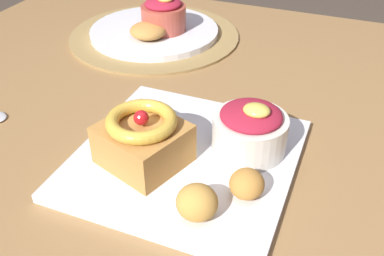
{
  "coord_description": "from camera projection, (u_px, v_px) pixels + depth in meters",
  "views": [
    {
      "loc": [
        0.14,
        -0.54,
        1.09
      ],
      "look_at": [
        -0.03,
        -0.11,
        0.77
      ],
      "focal_mm": 41.38,
      "sensor_mm": 36.0,
      "label": 1
    }
  ],
  "objects": [
    {
      "name": "dining_table",
      "position": [
        237.0,
        165.0,
        0.72
      ],
      "size": [
        1.26,
        0.91,
        0.73
      ],
      "color": "olive",
      "rests_on": "ground_plane"
    },
    {
      "name": "woven_placemat",
      "position": [
        155.0,
        35.0,
        0.89
      ],
      "size": [
        0.34,
        0.34,
        0.0
      ],
      "primitive_type": "cylinder",
      "color": "#997A47",
      "rests_on": "dining_table"
    },
    {
      "name": "front_plate",
      "position": [
        186.0,
        158.0,
        0.56
      ],
      "size": [
        0.27,
        0.27,
        0.01
      ],
      "primitive_type": "cube",
      "color": "white",
      "rests_on": "dining_table"
    },
    {
      "name": "cake_slice",
      "position": [
        143.0,
        139.0,
        0.53
      ],
      "size": [
        0.12,
        0.11,
        0.07
      ],
      "rotation": [
        0.0,
        0.0,
        -0.33
      ],
      "color": "#B77F3D",
      "rests_on": "front_plate"
    },
    {
      "name": "berry_ramekin",
      "position": [
        250.0,
        129.0,
        0.55
      ],
      "size": [
        0.09,
        0.09,
        0.07
      ],
      "color": "silver",
      "rests_on": "front_plate"
    },
    {
      "name": "fritter_front",
      "position": [
        197.0,
        202.0,
        0.46
      ],
      "size": [
        0.05,
        0.04,
        0.04
      ],
      "primitive_type": "ellipsoid",
      "color": "gold",
      "rests_on": "front_plate"
    },
    {
      "name": "fritter_middle",
      "position": [
        247.0,
        184.0,
        0.49
      ],
      "size": [
        0.04,
        0.04,
        0.03
      ],
      "primitive_type": "ellipsoid",
      "color": "#BC7F38",
      "rests_on": "front_plate"
    },
    {
      "name": "back_plate",
      "position": [
        154.0,
        31.0,
        0.88
      ],
      "size": [
        0.26,
        0.26,
        0.01
      ],
      "primitive_type": "cylinder",
      "color": "white",
      "rests_on": "woven_placemat"
    },
    {
      "name": "back_ramekin",
      "position": [
        164.0,
        14.0,
        0.86
      ],
      "size": [
        0.09,
        0.09,
        0.07
      ],
      "color": "#B24C3D",
      "rests_on": "back_plate"
    },
    {
      "name": "back_pastry",
      "position": [
        148.0,
        31.0,
        0.84
      ],
      "size": [
        0.07,
        0.07,
        0.03
      ],
      "primitive_type": "ellipsoid",
      "color": "#B77F3D",
      "rests_on": "back_plate"
    }
  ]
}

